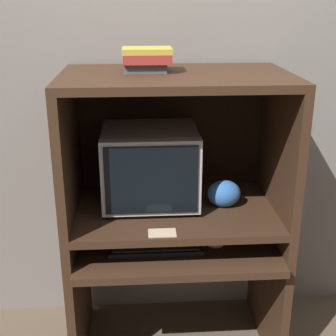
# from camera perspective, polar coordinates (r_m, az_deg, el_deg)

# --- Properties ---
(wall_back) EXTENTS (6.00, 0.06, 2.60)m
(wall_back) POSITION_cam_1_polar(r_m,az_deg,el_deg) (2.50, 0.24, 9.15)
(wall_back) COLOR gray
(wall_back) RESTS_ON ground_plane
(desk_base) EXTENTS (1.03, 0.68, 0.66)m
(desk_base) POSITION_cam_1_polar(r_m,az_deg,el_deg) (2.44, 0.92, -13.38)
(desk_base) COLOR #382316
(desk_base) RESTS_ON ground_plane
(desk_monitor_shelf) EXTENTS (1.03, 0.64, 0.15)m
(desk_monitor_shelf) POSITION_cam_1_polar(r_m,az_deg,el_deg) (2.30, 0.89, -5.57)
(desk_monitor_shelf) COLOR #382316
(desk_monitor_shelf) RESTS_ON desk_base
(hutch_upper) EXTENTS (1.03, 0.64, 0.65)m
(hutch_upper) POSITION_cam_1_polar(r_m,az_deg,el_deg) (2.18, 0.87, 5.94)
(hutch_upper) COLOR #382316
(hutch_upper) RESTS_ON desk_monitor_shelf
(crt_monitor) EXTENTS (0.45, 0.42, 0.38)m
(crt_monitor) POSITION_cam_1_polar(r_m,az_deg,el_deg) (2.28, -2.21, 0.32)
(crt_monitor) COLOR #B2B2B7
(crt_monitor) RESTS_ON desk_monitor_shelf
(keyboard) EXTENTS (0.44, 0.16, 0.03)m
(keyboard) POSITION_cam_1_polar(r_m,az_deg,el_deg) (2.24, -1.50, -9.55)
(keyboard) COLOR black
(keyboard) RESTS_ON desk_base
(mouse) EXTENTS (0.08, 0.05, 0.03)m
(mouse) POSITION_cam_1_polar(r_m,az_deg,el_deg) (2.26, 5.83, -9.23)
(mouse) COLOR #B7B7B7
(mouse) RESTS_ON desk_base
(snack_bag) EXTENTS (0.16, 0.12, 0.13)m
(snack_bag) POSITION_cam_1_polar(r_m,az_deg,el_deg) (2.29, 6.84, -3.10)
(snack_bag) COLOR #336BB7
(snack_bag) RESTS_ON desk_monitor_shelf
(book_stack) EXTENTS (0.22, 0.17, 0.11)m
(book_stack) POSITION_cam_1_polar(r_m,az_deg,el_deg) (2.13, -2.64, 13.11)
(book_stack) COLOR #4C4C51
(book_stack) RESTS_ON hutch_upper
(paper_card) EXTENTS (0.12, 0.08, 0.00)m
(paper_card) POSITION_cam_1_polar(r_m,az_deg,el_deg) (2.05, -0.71, -7.92)
(paper_card) COLOR #CCB28C
(paper_card) RESTS_ON desk_monitor_shelf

